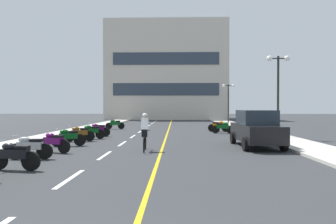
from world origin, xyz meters
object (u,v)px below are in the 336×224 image
Objects in this scene: motorcycle_9 at (98,129)px; motorcycle_10 at (223,127)px; cyclist_rider at (145,131)px; motorcycle_6 at (68,137)px; motorcycle_4 at (30,147)px; street_lamp_mid at (278,77)px; street_lamp_far at (228,94)px; motorcycle_3 at (14,155)px; motorcycle_8 at (91,131)px; motorcycle_7 at (79,133)px; parked_car_near at (256,128)px; motorcycle_11 at (219,126)px; motorcycle_5 at (53,142)px; motorcycle_12 at (115,124)px.

motorcycle_10 is (8.81, 2.47, 0.00)m from motorcycle_9.
motorcycle_10 is 10.41m from cyclist_rider.
motorcycle_10 is (8.95, 7.63, 0.00)m from motorcycle_6.
motorcycle_9 is at bearing -164.33° from motorcycle_10.
motorcycle_10 is (9.04, 11.45, 0.00)m from motorcycle_4.
street_lamp_mid reaches higher than street_lamp_far.
street_lamp_far is 2.73× the size of motorcycle_3.
street_lamp_far is 20.12m from motorcycle_9.
motorcycle_4 is 7.33m from motorcycle_8.
street_lamp_mid is at bearing 34.11° from motorcycle_4.
cyclist_rider is (-4.93, -9.15, 0.41)m from motorcycle_10.
street_lamp_mid is 12.27m from motorcycle_9.
cyclist_rider reaches higher than motorcycle_7.
motorcycle_8 is (0.24, 7.33, 0.00)m from motorcycle_4.
parked_car_near is 10.60m from motorcycle_9.
cyclist_rider is at bearing 49.63° from motorcycle_3.
motorcycle_8 is at bearing -154.88° from motorcycle_10.
motorcycle_9 is at bearing -125.62° from street_lamp_far.
street_lamp_mid is at bearing 59.72° from parked_car_near.
motorcycle_8 and motorcycle_10 have the same top height.
motorcycle_11 is at bearing 55.98° from motorcycle_4.
cyclist_rider is (3.88, -6.68, 0.41)m from motorcycle_9.
motorcycle_8 is 9.72m from motorcycle_10.
parked_car_near is 9.73m from motorcycle_7.
motorcycle_5 is 0.99× the size of motorcycle_6.
street_lamp_mid reaches higher than cyclist_rider.
motorcycle_4 is 1.04× the size of motorcycle_10.
street_lamp_far is 26.34m from motorcycle_5.
motorcycle_5 is 1.00× the size of motorcycle_10.
motorcycle_7 is at bearing -121.57° from street_lamp_far.
parked_car_near is at bearing -87.00° from motorcycle_11.
parked_car_near reaches higher than cyclist_rider.
street_lamp_far is 1.10× the size of parked_car_near.
motorcycle_11 is at bearing 66.12° from cyclist_rider.
motorcycle_7 is 3.10m from motorcycle_9.
motorcycle_6 and motorcycle_10 have the same top height.
motorcycle_3 and motorcycle_12 have the same top height.
motorcycle_10 is at bearing 47.89° from motorcycle_5.
parked_car_near is at bearing -12.53° from motorcycle_7.
parked_car_near is 2.48× the size of motorcycle_9.
motorcycle_5 is at bearing 94.32° from motorcycle_3.
cyclist_rider reaches higher than motorcycle_10.
street_lamp_far is at bearing 38.56° from motorcycle_12.
motorcycle_7 and motorcycle_8 have the same top height.
street_lamp_mid is 5.60m from motorcycle_10.
motorcycle_10 is at bearing 61.68° from cyclist_rider.
motorcycle_8 is 1.01× the size of motorcycle_12.
motorcycle_6 is 11.77m from motorcycle_10.
motorcycle_4 is (-0.48, 1.96, 0.00)m from motorcycle_3.
motorcycle_9 is at bearing 90.55° from motorcycle_8.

